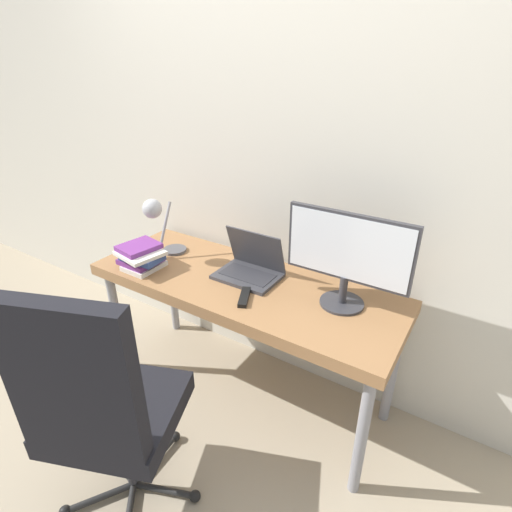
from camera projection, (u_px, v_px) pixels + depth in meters
name	position (u px, v px, depth m)	size (l,w,h in m)	color
ground_plane	(214.00, 424.00, 2.10)	(12.00, 12.00, 0.00)	tan
wall_back	(281.00, 152.00, 2.00)	(8.00, 0.05, 2.60)	beige
desk	(243.00, 293.00, 2.02)	(1.60, 0.58, 0.73)	#996B42
laptop	(250.00, 267.00, 2.02)	(0.32, 0.23, 0.24)	#38383D
monitor	(347.00, 254.00, 1.70)	(0.55, 0.20, 0.44)	#333338
desk_lamp	(158.00, 219.00, 2.12)	(0.13, 0.25, 0.35)	#4C4C51
office_chair	(101.00, 404.00, 1.44)	(0.60, 0.60, 1.11)	black
book_stack	(141.00, 257.00, 2.09)	(0.24, 0.24, 0.13)	silver
tv_remote	(244.00, 297.00, 1.84)	(0.10, 0.16, 0.02)	black
game_controller	(135.00, 262.00, 2.13)	(0.14, 0.10, 0.04)	white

